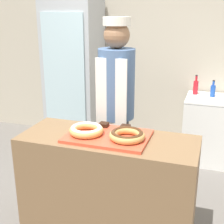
{
  "coord_description": "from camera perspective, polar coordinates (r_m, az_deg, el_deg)",
  "views": [
    {
      "loc": [
        0.75,
        -2.13,
        1.84
      ],
      "look_at": [
        0.0,
        0.1,
        1.08
      ],
      "focal_mm": 50.0,
      "sensor_mm": 36.0,
      "label": 1
    }
  ],
  "objects": [
    {
      "name": "donut_light_glaze",
      "position": [
        2.45,
        -4.71,
        -3.24
      ],
      "size": [
        0.27,
        0.27,
        0.06
      ],
      "color": "tan",
      "rests_on": "serving_tray"
    },
    {
      "name": "bottle_blue",
      "position": [
        4.07,
        17.96,
        3.79
      ],
      "size": [
        0.06,
        0.06,
        0.21
      ],
      "color": "#1E4CB2",
      "rests_on": "chest_freezer"
    },
    {
      "name": "brownie_back_right",
      "position": [
        2.55,
        2.43,
        -2.79
      ],
      "size": [
        0.07,
        0.07,
        0.03
      ],
      "color": "black",
      "rests_on": "serving_tray"
    },
    {
      "name": "donut_chocolate_glaze",
      "position": [
        2.35,
        2.78,
        -4.18
      ],
      "size": [
        0.27,
        0.27,
        0.06
      ],
      "color": "tan",
      "rests_on": "serving_tray"
    },
    {
      "name": "baker_person",
      "position": [
        2.97,
        0.77,
        0.91
      ],
      "size": [
        0.34,
        0.34,
        1.8
      ],
      "color": "#4C4C51",
      "rests_on": "ground_plane"
    },
    {
      "name": "beverage_fridge",
      "position": [
        4.4,
        -6.93,
        6.75
      ],
      "size": [
        0.71,
        0.62,
        1.99
      ],
      "color": "#ADB2B7",
      "rests_on": "ground_plane"
    },
    {
      "name": "chest_freezer",
      "position": [
        4.15,
        19.1,
        -3.15
      ],
      "size": [
        0.88,
        0.61,
        0.82
      ],
      "color": "white",
      "rests_on": "ground_plane"
    },
    {
      "name": "wall_back",
      "position": [
        4.36,
        8.71,
        11.31
      ],
      "size": [
        8.0,
        0.06,
        2.7
      ],
      "color": "#BCB29E",
      "rests_on": "ground_plane"
    },
    {
      "name": "serving_tray",
      "position": [
        2.45,
        -0.75,
        -4.43
      ],
      "size": [
        0.64,
        0.45,
        0.02
      ],
      "color": "#D84C33",
      "rests_on": "display_counter"
    },
    {
      "name": "bottle_red",
      "position": [
        4.13,
        15.05,
        4.47
      ],
      "size": [
        0.06,
        0.06,
        0.25
      ],
      "color": "red",
      "rests_on": "chest_freezer"
    },
    {
      "name": "display_counter",
      "position": [
        2.66,
        -0.71,
        -13.65
      ],
      "size": [
        1.4,
        0.55,
        0.9
      ],
      "color": "brown",
      "rests_on": "ground_plane"
    },
    {
      "name": "brownie_back_left",
      "position": [
        2.61,
        -1.52,
        -2.33
      ],
      "size": [
        0.07,
        0.07,
        0.03
      ],
      "color": "black",
      "rests_on": "serving_tray"
    }
  ]
}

